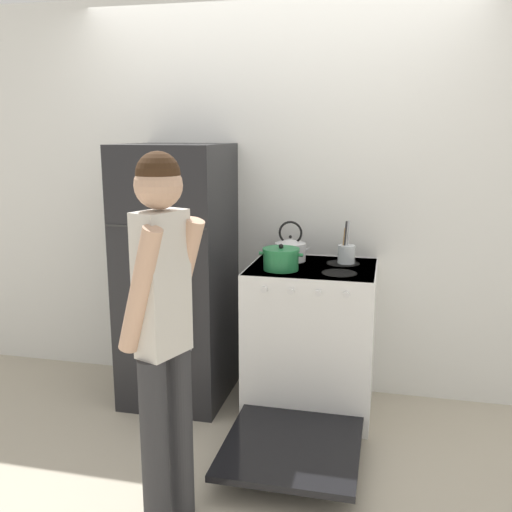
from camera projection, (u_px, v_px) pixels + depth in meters
name	position (u px, v px, depth m)	size (l,w,h in m)	color
ground_plane	(273.00, 382.00, 3.97)	(14.00, 14.00, 0.00)	#B2A893
wall_back	(275.00, 199.00, 3.73)	(10.00, 0.06, 2.55)	silver
refrigerator	(178.00, 275.00, 3.61)	(0.63, 0.68, 1.63)	black
stove_range	(310.00, 341.00, 3.47)	(0.75, 1.37, 0.92)	white
dutch_oven_pot	(281.00, 259.00, 3.32)	(0.26, 0.22, 0.15)	#237A42
tea_kettle	(291.00, 249.00, 3.55)	(0.24, 0.19, 0.25)	silver
utensil_jar	(346.00, 253.00, 3.48)	(0.11, 0.11, 0.26)	silver
person	(163.00, 323.00, 2.35)	(0.34, 0.39, 1.63)	#2D2D30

